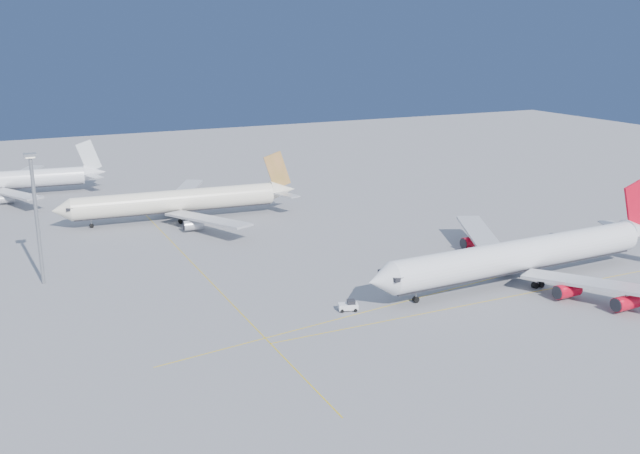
{
  "coord_description": "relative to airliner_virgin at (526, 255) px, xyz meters",
  "views": [
    {
      "loc": [
        -79.24,
        -115.15,
        49.74
      ],
      "look_at": [
        -12.27,
        25.02,
        7.0
      ],
      "focal_mm": 40.0,
      "sensor_mm": 36.0,
      "label": 1
    }
  ],
  "objects": [
    {
      "name": "ground",
      "position": [
        -18.77,
        7.85,
        -5.56
      ],
      "size": [
        500.0,
        500.0,
        0.0
      ],
      "primitive_type": "plane",
      "color": "slate",
      "rests_on": "ground"
    },
    {
      "name": "taxiway_lines",
      "position": [
        -33.49,
        14.19,
        -5.55
      ],
      "size": [
        118.86,
        140.0,
        0.02
      ],
      "color": "gold",
      "rests_on": "ground"
    },
    {
      "name": "airliner_virgin",
      "position": [
        0.0,
        0.0,
        0.0
      ],
      "size": [
        74.7,
        67.15,
        18.44
      ],
      "rotation": [
        0.0,
        0.0,
        0.03
      ],
      "color": "white",
      "rests_on": "ground"
    },
    {
      "name": "airliner_etihad",
      "position": [
        -50.9,
        79.18,
        -0.3
      ],
      "size": [
        66.23,
        61.04,
        17.28
      ],
      "rotation": [
        0.0,
        0.0,
        -0.07
      ],
      "color": "#F2E8CE",
      "rests_on": "ground"
    },
    {
      "name": "airliner_third",
      "position": [
        -92.75,
        131.2,
        -0.6
      ],
      "size": [
        61.18,
        56.2,
        16.4
      ],
      "rotation": [
        0.0,
        0.0,
        -0.09
      ],
      "color": "white",
      "rests_on": "ground"
    },
    {
      "name": "pushback_tug",
      "position": [
        -40.35,
        1.1,
        -4.63
      ],
      "size": [
        3.95,
        3.05,
        2.01
      ],
      "rotation": [
        0.0,
        0.0,
        -0.31
      ],
      "color": "white",
      "rests_on": "ground"
    },
    {
      "name": "light_mast",
      "position": [
        -89.83,
        40.9,
        10.27
      ],
      "size": [
        2.32,
        2.32,
        26.82
      ],
      "color": "gray",
      "rests_on": "ground"
    }
  ]
}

